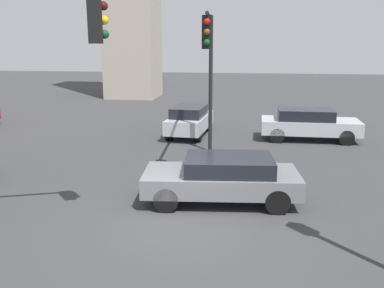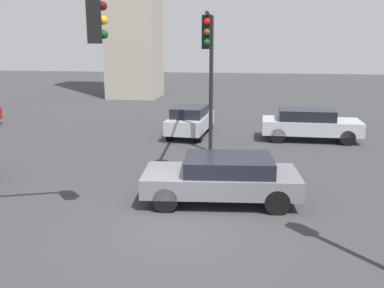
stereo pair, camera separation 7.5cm
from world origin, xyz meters
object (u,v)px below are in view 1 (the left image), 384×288
car_5 (190,120)px  car_0 (309,124)px  car_2 (223,177)px  traffic_light_2 (209,56)px  traffic_light_1 (10,60)px

car_5 → car_0: bearing=-87.4°
car_2 → car_5: bearing=-80.9°
traffic_light_2 → car_5: (-1.45, 4.94, -3.26)m
traffic_light_2 → car_2: bearing=8.2°
traffic_light_2 → car_2: 5.09m
car_2 → car_5: (-2.28, 8.73, 0.04)m
traffic_light_1 → car_0: 14.35m
traffic_light_1 → car_0: (7.80, 11.57, -3.34)m
traffic_light_1 → traffic_light_2: traffic_light_1 is taller
traffic_light_1 → traffic_light_2: 7.69m
traffic_light_1 → car_2: 6.33m
car_2 → traffic_light_2: bearing=-83.2°
traffic_light_1 → traffic_light_2: bearing=41.6°
traffic_light_1 → car_2: size_ratio=1.26×
car_0 → car_2: 9.20m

